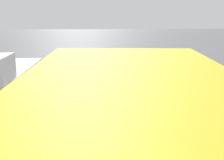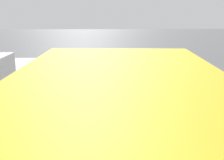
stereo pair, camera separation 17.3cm
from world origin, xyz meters
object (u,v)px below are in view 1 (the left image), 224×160
at_px(pedestrian_black_side, 113,70).
at_px(shopping_cart_vendor, 117,88).
at_px(hand_dolly_boxes, 99,79).
at_px(pedestrian_pink_side, 100,64).
at_px(cargo_van_parked_right, 1,86).

bearing_deg(pedestrian_black_side, shopping_cart_vendor, -105.97).
relative_size(shopping_cart_vendor, hand_dolly_boxes, 0.68).
relative_size(shopping_cart_vendor, pedestrian_pink_side, 0.47).
distance_m(cargo_van_parked_right, shopping_cart_vendor, 4.87).
distance_m(shopping_cart_vendor, hand_dolly_boxes, 1.02).
relative_size(cargo_van_parked_right, pedestrian_pink_side, 2.50).
bearing_deg(cargo_van_parked_right, hand_dolly_boxes, -148.45).
relative_size(hand_dolly_boxes, pedestrian_black_side, 0.70).
height_order(cargo_van_parked_right, pedestrian_pink_side, cargo_van_parked_right).
bearing_deg(hand_dolly_boxes, pedestrian_pink_side, 107.95).
bearing_deg(shopping_cart_vendor, hand_dolly_boxes, -35.54).
bearing_deg(hand_dolly_boxes, shopping_cart_vendor, 144.46).
bearing_deg(pedestrian_black_side, pedestrian_pink_side, -65.06).
bearing_deg(shopping_cart_vendor, cargo_van_parked_right, 20.76).
height_order(shopping_cart_vendor, pedestrian_pink_side, pedestrian_pink_side).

